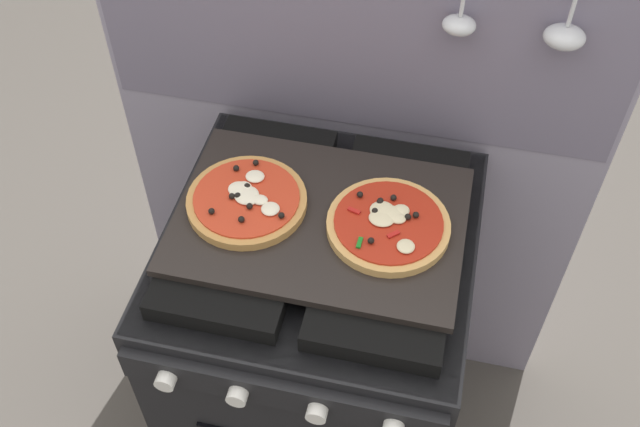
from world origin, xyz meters
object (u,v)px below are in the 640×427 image
object	(u,v)px
stove	(320,348)
pizza_right	(389,223)
pizza_left	(247,201)
baking_tray	(320,220)

from	to	relation	value
stove	pizza_right	distance (m)	0.49
pizza_left	baking_tray	bearing A→B (deg)	0.51
stove	baking_tray	xyz separation A→B (m)	(0.00, 0.00, 0.46)
stove	pizza_left	size ratio (longest dim) A/B	3.95
stove	pizza_left	world-z (taller)	pizza_left
baking_tray	pizza_right	bearing A→B (deg)	1.22
baking_tray	pizza_right	size ratio (longest dim) A/B	2.37
stove	pizza_left	distance (m)	0.50
stove	pizza_right	world-z (taller)	pizza_right
pizza_left	pizza_right	distance (m)	0.27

